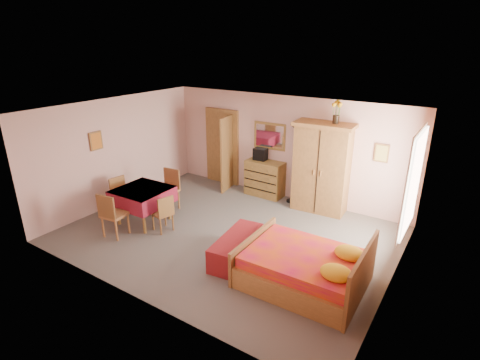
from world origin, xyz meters
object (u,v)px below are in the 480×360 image
Objects in this scene: sunflower_vase at (337,112)px; wardrobe at (322,168)px; stereo at (260,154)px; chair_south at (115,214)px; chair_west at (123,197)px; dining_table at (144,205)px; bench at (236,247)px; wall_mirror at (270,136)px; chair_north at (167,191)px; chest_of_drawers at (265,178)px; bed at (304,259)px; chair_east at (162,213)px; floor_lamp at (293,164)px.

wardrobe is at bearing -174.42° from sunflower_vase.
stereo is 0.34× the size of chair_south.
stereo is at bearing 150.39° from chair_west.
chair_west is at bearing -145.08° from sunflower_vase.
dining_table is 0.68m from chair_west.
wardrobe reaches higher than bench.
wall_mirror is 2.91m from chair_north.
sunflower_vase is at bearing -153.66° from chair_north.
wall_mirror is 0.53m from stereo.
wardrobe is 2.40× the size of chair_west.
chair_west reaches higher than dining_table.
sunflower_vase is 0.37× the size of bench.
chest_of_drawers is 1.00× the size of chair_north.
chair_south is (-1.53, -3.79, -1.06)m from wall_mirror.
wall_mirror is 0.89× the size of chair_north.
sunflower_vase is (0.23, 0.02, 1.32)m from wardrobe.
bed reaches higher than dining_table.
chair_west is at bearing -129.55° from wall_mirror.
wall_mirror is at bearing -1.36° from chair_east.
chair_south reaches higher than dining_table.
wardrobe is at bearing -26.30° from chair_east.
sunflower_vase is 3.55m from bed.
wardrobe reaches higher than chair_east.
stereo is 3.54m from chair_west.
wall_mirror reaches higher than dining_table.
wall_mirror is 3.58m from bench.
wall_mirror is at bearing 126.46° from bed.
stereo is 3.91m from chair_south.
floor_lamp is 1.70m from sunflower_vase.
bench is at bearing 93.04° from chair_west.
bed reaches higher than bench.
floor_lamp is at bearing -15.55° from chair_east.
stereo is 0.37× the size of chair_west.
chair_south is at bearing -171.96° from bed.
stereo reaches higher than chair_west.
chest_of_drawers is at bearing 147.69° from chair_west.
chest_of_drawers reaches higher than chair_west.
chest_of_drawers is at bearing 174.12° from wardrobe.
bed reaches higher than chair_east.
bed is 4.01m from chair_north.
bed is at bearing -61.18° from floor_lamp.
wardrobe is at bearing 41.23° from chair_south.
bed is (2.42, -2.97, -0.00)m from chest_of_drawers.
chair_south is 0.97m from chair_east.
chair_north reaches higher than bed.
dining_table is at bearing -139.75° from sunflower_vase.
chair_east is at bearing -6.08° from dining_table.
wardrobe is at bearing -152.08° from chair_north.
bench is (-0.47, -2.87, -0.83)m from wardrobe.
wardrobe is at bearing 80.68° from bench.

